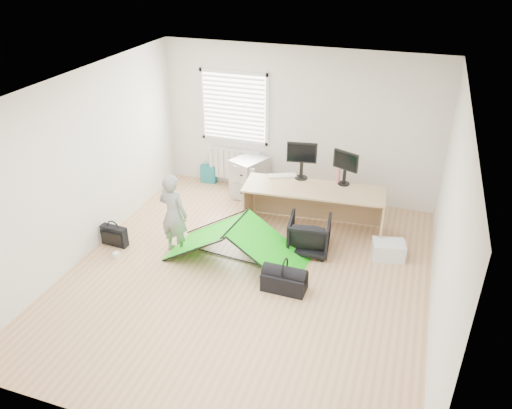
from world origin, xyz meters
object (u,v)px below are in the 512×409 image
(desk, at_px, (313,209))
(monitor_left, at_px, (302,165))
(laptop_bag, at_px, (114,236))
(filing_cabinet, at_px, (250,177))
(thermos, at_px, (338,176))
(storage_crate, at_px, (388,250))
(office_chair, at_px, (309,235))
(kite, at_px, (236,242))
(monitor_right, at_px, (345,172))
(duffel_bag, at_px, (284,282))
(person, at_px, (173,214))

(desk, height_order, monitor_left, monitor_left)
(laptop_bag, bearing_deg, filing_cabinet, 62.49)
(laptop_bag, bearing_deg, thermos, 33.80)
(monitor_left, relative_size, storage_crate, 1.02)
(office_chair, xyz_separation_m, kite, (-0.97, -0.60, 0.03))
(storage_crate, bearing_deg, filing_cabinet, 154.30)
(monitor_right, bearing_deg, thermos, -164.08)
(thermos, xyz_separation_m, storage_crate, (0.96, -0.74, -0.74))
(duffel_bag, bearing_deg, laptop_bag, 176.36)
(filing_cabinet, bearing_deg, kite, -51.95)
(person, height_order, kite, person)
(monitor_left, distance_m, office_chair, 1.22)
(monitor_right, distance_m, storage_crate, 1.40)
(filing_cabinet, relative_size, thermos, 3.09)
(monitor_left, xyz_separation_m, kite, (-0.59, -1.52, -0.67))
(office_chair, xyz_separation_m, laptop_bag, (-2.92, -0.81, -0.12))
(monitor_left, relative_size, thermos, 2.05)
(kite, bearing_deg, thermos, 57.52)
(filing_cabinet, bearing_deg, laptop_bag, -97.83)
(thermos, xyz_separation_m, duffel_bag, (-0.31, -1.99, -0.75))
(monitor_right, bearing_deg, person, -121.32)
(desk, xyz_separation_m, kite, (-0.87, -1.22, -0.06))
(person, distance_m, duffel_bag, 1.95)
(desk, relative_size, monitor_left, 4.60)
(office_chair, distance_m, kite, 1.14)
(storage_crate, height_order, laptop_bag, laptop_bag)
(desk, relative_size, monitor_right, 5.09)
(monitor_left, xyz_separation_m, person, (-1.55, -1.57, -0.35))
(person, xyz_separation_m, laptop_bag, (-0.98, -0.16, -0.48))
(kite, distance_m, storage_crate, 2.30)
(filing_cabinet, xyz_separation_m, monitor_right, (1.80, -0.55, 0.60))
(monitor_right, xyz_separation_m, kite, (-1.29, -1.53, -0.65))
(monitor_right, bearing_deg, kite, -106.57)
(duffel_bag, bearing_deg, filing_cabinet, 119.89)
(desk, bearing_deg, monitor_left, 128.53)
(person, relative_size, duffel_bag, 2.14)
(monitor_right, height_order, kite, monitor_right)
(monitor_left, height_order, laptop_bag, monitor_left)
(desk, height_order, thermos, thermos)
(desk, xyz_separation_m, monitor_left, (-0.29, 0.30, 0.61))
(office_chair, bearing_deg, person, 11.74)
(filing_cabinet, xyz_separation_m, thermos, (1.70, -0.54, 0.51))
(desk, xyz_separation_m, duffel_bag, (0.00, -1.67, -0.25))
(monitor_right, distance_m, person, 2.77)
(thermos, xyz_separation_m, office_chair, (-0.22, -0.94, -0.59))
(monitor_right, distance_m, duffel_bag, 2.18)
(office_chair, distance_m, laptop_bag, 3.03)
(laptop_bag, bearing_deg, monitor_left, 38.97)
(filing_cabinet, relative_size, office_chair, 1.16)
(thermos, relative_size, storage_crate, 0.50)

